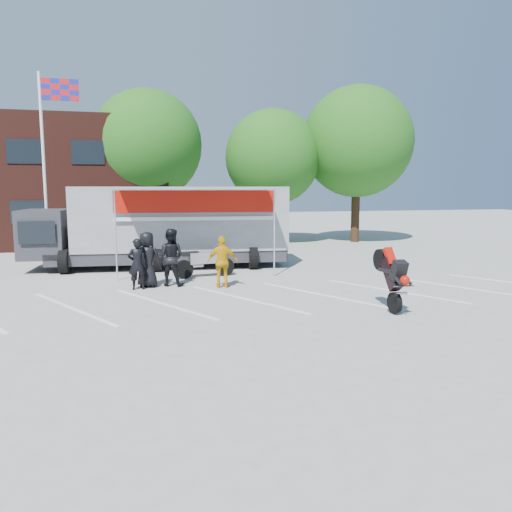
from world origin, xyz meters
name	(u,v)px	position (x,y,z in m)	size (l,w,h in m)	color
ground	(246,307)	(0.00, 0.00, 0.00)	(100.00, 100.00, 0.00)	#A2A29C
parking_bay_lines	(239,299)	(0.00, 1.00, 0.01)	(18.00, 5.00, 0.01)	white
office_building	(2,183)	(-10.00, 18.00, 3.50)	(18.00, 8.00, 7.00)	#411B15
flagpole	(49,144)	(-6.24, 10.00, 5.05)	(1.61, 0.12, 8.00)	white
tree_left	(147,145)	(-2.00, 16.00, 5.57)	(6.12, 6.12, 8.64)	#382314
tree_mid	(273,157)	(5.00, 15.00, 4.94)	(5.44, 5.44, 7.68)	#382314
tree_right	(357,142)	(10.00, 14.50, 5.88)	(6.46, 6.46, 9.12)	#382314
transporter_truck	(170,267)	(-1.48, 7.48, 0.00)	(10.29, 4.96, 3.27)	#9B9EA3
parked_motorcycle	(205,277)	(-0.43, 4.85, 0.00)	(0.76, 2.28, 1.19)	#ACACB1
stunt_bike_rider	(382,308)	(3.54, -1.03, 0.00)	(0.73, 1.54, 1.81)	black
spectator_leather_a	(147,260)	(-2.51, 3.51, 0.91)	(0.89, 0.58, 1.82)	black
spectator_leather_b	(137,264)	(-2.83, 3.19, 0.82)	(0.60, 0.39, 1.65)	black
spectator_leather_c	(170,257)	(-1.76, 3.55, 0.95)	(0.93, 0.72, 1.91)	black
spectator_hivis	(223,262)	(-0.15, 2.79, 0.85)	(0.99, 0.41, 1.70)	#E1A50B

